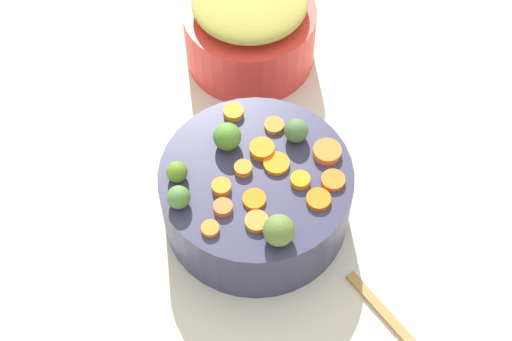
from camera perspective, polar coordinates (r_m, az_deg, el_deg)
name	(u,v)px	position (r m, az deg, el deg)	size (l,w,h in m)	color
tabletop	(253,213)	(1.17, -0.20, -3.15)	(2.40, 2.40, 0.02)	beige
serving_bowl_carrots	(256,195)	(1.11, 0.00, -1.83)	(0.27, 0.27, 0.11)	#323250
metal_pot	(250,35)	(1.30, -0.45, 10.00)	(0.22, 0.22, 0.11)	red
stuffing_mound	(250,1)	(1.25, -0.47, 12.37)	(0.18, 0.18, 0.04)	#ADA347
carrot_slice_0	(318,199)	(1.04, 4.63, -2.14)	(0.03, 0.03, 0.01)	orange
carrot_slice_1	(254,199)	(1.04, -0.14, -2.14)	(0.03, 0.03, 0.01)	orange
carrot_slice_2	(327,152)	(1.08, 5.27, 1.39)	(0.04, 0.04, 0.01)	orange
carrot_slice_3	(275,126)	(1.11, 1.43, 3.32)	(0.03, 0.03, 0.01)	orange
carrot_slice_4	(333,180)	(1.06, 5.71, -0.71)	(0.03, 0.03, 0.01)	orange
carrot_slice_5	(257,221)	(1.02, 0.05, -3.78)	(0.03, 0.03, 0.01)	orange
carrot_slice_6	(221,187)	(1.05, -2.57, -1.22)	(0.03, 0.03, 0.01)	orange
carrot_slice_7	(243,168)	(1.06, -0.96, 0.15)	(0.02, 0.02, 0.01)	orange
carrot_slice_8	(261,149)	(1.08, 0.37, 1.61)	(0.04, 0.04, 0.01)	orange
carrot_slice_9	(300,180)	(1.05, 3.28, -0.71)	(0.03, 0.03, 0.01)	orange
carrot_slice_10	(210,229)	(1.01, -3.40, -4.31)	(0.02, 0.02, 0.01)	orange
carrot_slice_11	(233,112)	(1.12, -1.68, 4.33)	(0.03, 0.03, 0.01)	orange
carrot_slice_12	(223,207)	(1.03, -2.45, -2.74)	(0.03, 0.03, 0.01)	orange
carrot_slice_13	(276,164)	(1.07, 1.52, 0.52)	(0.04, 0.04, 0.01)	orange
brussels_sprout_0	(296,131)	(1.08, 2.99, 2.96)	(0.03, 0.03, 0.03)	#48703F
brussels_sprout_1	(279,230)	(0.99, 1.69, -4.44)	(0.04, 0.04, 0.04)	#5B7735
brussels_sprout_2	(177,172)	(1.05, -5.86, -0.09)	(0.03, 0.03, 0.03)	#578225
brussels_sprout_3	(179,197)	(1.03, -5.74, -1.98)	(0.03, 0.03, 0.03)	#4D7C3B
brussels_sprout_4	(227,137)	(1.07, -2.14, 2.52)	(0.04, 0.04, 0.04)	#51862E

